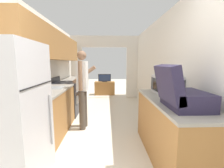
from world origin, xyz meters
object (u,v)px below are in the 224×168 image
person (83,87)px  tv_cabinet (105,88)px  television (105,78)px  microwave (166,84)px  suitcase (180,94)px  refrigerator (10,117)px  range_oven (66,98)px

person → tv_cabinet: (0.42, 3.50, -0.62)m
television → microwave: bearing=-74.5°
suitcase → tv_cabinet: (-0.98, 5.01, -0.79)m
suitcase → refrigerator: bearing=-178.4°
person → microwave: person is taller
person → refrigerator: bearing=166.9°
range_oven → microwave: (2.17, -1.55, 0.61)m
person → tv_cabinet: bearing=0.1°
tv_cabinet → range_oven: bearing=-111.3°
refrigerator → microwave: (2.13, 0.90, 0.23)m
refrigerator → range_oven: refrigerator is taller
range_oven → television: size_ratio=1.88×
range_oven → person: person is taller
range_oven → person: bearing=-55.6°
refrigerator → range_oven: 2.47m
person → suitcase: bearing=-130.3°
range_oven → tv_cabinet: (1.02, 2.62, -0.17)m
television → tv_cabinet: bearing=90.0°
range_oven → person: 1.16m
suitcase → television: suitcase is taller
person → range_oven: bearing=41.3°
refrigerator → person: bearing=70.0°
person → television: bearing=0.0°
microwave → suitcase: bearing=-101.3°
range_oven → tv_cabinet: 2.82m
person → television: 3.49m
refrigerator → television: bearing=78.9°
suitcase → microwave: (0.17, 0.85, -0.01)m
refrigerator → person: person is taller
range_oven → suitcase: (2.00, -2.39, 0.62)m
television → person: bearing=-96.9°
microwave → refrigerator: bearing=-157.1°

